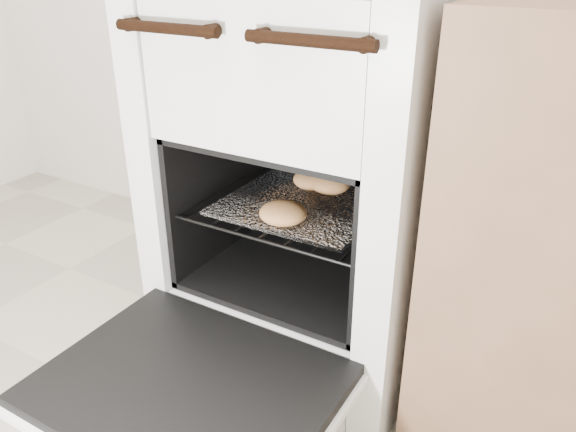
% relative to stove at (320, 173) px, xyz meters
% --- Properties ---
extents(stove, '(0.61, 0.68, 0.94)m').
position_rel_stove_xyz_m(stove, '(0.00, 0.00, 0.00)').
color(stove, silver).
rests_on(stove, ground).
extents(oven_door, '(0.55, 0.43, 0.04)m').
position_rel_stove_xyz_m(oven_door, '(0.00, -0.52, -0.26)').
color(oven_door, black).
rests_on(oven_door, stove).
extents(oven_rack, '(0.45, 0.43, 0.01)m').
position_rel_stove_xyz_m(oven_rack, '(-0.00, -0.07, -0.05)').
color(oven_rack, black).
rests_on(oven_rack, stove).
extents(foil_sheet, '(0.35, 0.31, 0.01)m').
position_rel_stove_xyz_m(foil_sheet, '(-0.00, -0.09, -0.05)').
color(foil_sheet, white).
rests_on(foil_sheet, oven_rack).
extents(baked_rolls, '(0.17, 0.33, 0.05)m').
position_rel_stove_xyz_m(baked_rolls, '(0.01, -0.07, -0.02)').
color(baked_rolls, tan).
rests_on(baked_rolls, foil_sheet).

